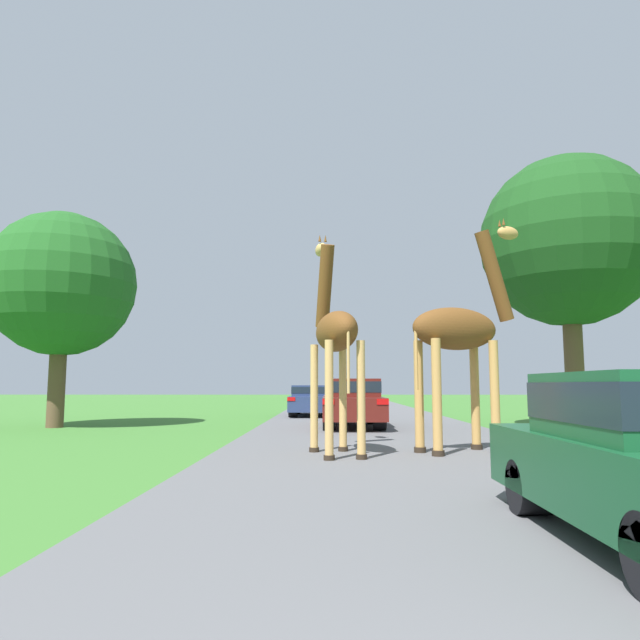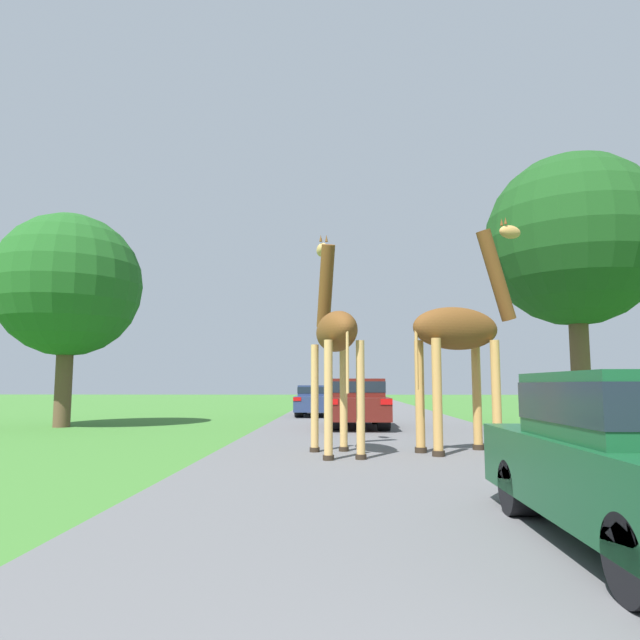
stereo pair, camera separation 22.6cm
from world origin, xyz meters
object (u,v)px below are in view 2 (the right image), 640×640
object	(u,v)px
giraffe_near_road	(335,335)
tree_left_edge	(574,241)
giraffe_companion	(462,334)
car_queue_right	(317,399)
car_queue_left	(357,401)
tree_centre_back	(68,286)

from	to	relation	value
giraffe_near_road	tree_left_edge	bearing A→B (deg)	26.05
giraffe_companion	car_queue_right	distance (m)	14.58
tree_left_edge	giraffe_near_road	bearing A→B (deg)	-140.34
giraffe_companion	car_queue_left	world-z (taller)	giraffe_companion
giraffe_companion	tree_centre_back	distance (m)	13.72
tree_left_edge	car_queue_right	bearing A→B (deg)	135.66
car_queue_right	tree_left_edge	size ratio (longest dim) A/B	0.52
car_queue_right	tree_centre_back	size ratio (longest dim) A/B	0.62
car_queue_right	tree_left_edge	bearing A→B (deg)	-44.34
giraffe_companion	car_queue_right	world-z (taller)	giraffe_companion
giraffe_near_road	car_queue_right	world-z (taller)	giraffe_near_road
car_queue_left	tree_left_edge	world-z (taller)	tree_left_edge
giraffe_companion	tree_left_edge	distance (m)	8.28
tree_left_edge	tree_centre_back	distance (m)	16.66
giraffe_near_road	giraffe_companion	bearing A→B (deg)	-4.30
giraffe_near_road	tree_centre_back	size ratio (longest dim) A/B	0.67
tree_left_edge	tree_centre_back	bearing A→B (deg)	176.90
giraffe_near_road	giraffe_companion	world-z (taller)	giraffe_companion
car_queue_right	tree_centre_back	world-z (taller)	tree_centre_back
giraffe_companion	tree_left_edge	size ratio (longest dim) A/B	0.59
giraffe_near_road	tree_left_edge	xyz separation A→B (m)	(7.50, 6.22, 3.50)
giraffe_near_road	giraffe_companion	distance (m)	2.71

